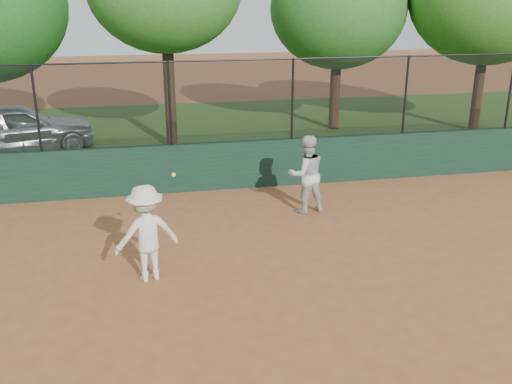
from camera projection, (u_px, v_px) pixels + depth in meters
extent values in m
plane|color=#995731|center=(234.00, 316.00, 8.73)|extent=(80.00, 80.00, 0.00)
cube|color=#173423|center=(193.00, 167.00, 14.08)|extent=(26.00, 0.20, 1.20)
cube|color=#244816|center=(177.00, 135.00, 19.82)|extent=(36.00, 12.00, 0.01)
imported|color=#B5BBBF|center=(17.00, 128.00, 17.43)|extent=(4.84, 3.00, 1.54)
imported|color=silver|center=(306.00, 174.00, 12.64)|extent=(0.92, 0.75, 1.75)
imported|color=beige|center=(147.00, 233.00, 9.59)|extent=(1.22, 0.90, 1.70)
sphere|color=#D4FA37|center=(174.00, 175.00, 8.98)|extent=(0.07, 0.07, 0.07)
cube|color=black|center=(191.00, 103.00, 13.55)|extent=(26.00, 0.02, 2.00)
cylinder|color=black|center=(189.00, 61.00, 13.23)|extent=(26.00, 0.04, 0.04)
cylinder|color=black|center=(36.00, 109.00, 12.89)|extent=(0.06, 0.06, 2.00)
cylinder|color=black|center=(170.00, 104.00, 13.46)|extent=(0.06, 0.06, 2.00)
cylinder|color=black|center=(292.00, 99.00, 14.03)|extent=(0.06, 0.06, 2.00)
cylinder|color=black|center=(406.00, 95.00, 14.60)|extent=(0.06, 0.06, 2.00)
cylinder|color=black|center=(510.00, 91.00, 15.17)|extent=(0.06, 0.06, 2.00)
cylinder|color=#402917|center=(170.00, 98.00, 17.88)|extent=(0.36, 0.36, 3.13)
cylinder|color=#3F2615|center=(335.00, 96.00, 20.41)|extent=(0.36, 0.36, 2.35)
ellipsoid|color=#2A5E1E|center=(339.00, 9.00, 19.42)|extent=(4.71, 4.28, 4.07)
cylinder|color=#442B18|center=(477.00, 95.00, 20.07)|extent=(0.36, 0.36, 2.57)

